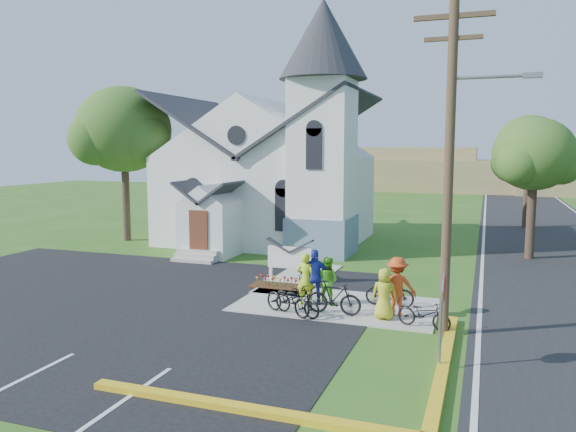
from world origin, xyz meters
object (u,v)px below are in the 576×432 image
at_px(bike_0, 288,299).
at_px(cyclist_3, 397,286).
at_px(bike_4, 424,314).
at_px(utility_pole, 452,153).
at_px(bike_1, 334,298).
at_px(stop_sign, 443,301).
at_px(bike_3, 390,292).
at_px(cyclist_1, 327,280).
at_px(cyclist_2, 315,277).
at_px(church_sign, 290,258).
at_px(cyclist_0, 306,279).
at_px(cyclist_4, 384,294).
at_px(bike_2, 297,300).

distance_m(bike_0, cyclist_3, 3.62).
xyz_separation_m(bike_0, bike_4, (4.41, 0.00, -0.06)).
relative_size(utility_pole, cyclist_3, 5.12).
xyz_separation_m(bike_0, cyclist_3, (3.41, 1.10, 0.46)).
xyz_separation_m(utility_pole, bike_1, (-3.65, 0.82, -4.79)).
height_order(bike_1, cyclist_3, cyclist_3).
bearing_deg(utility_pole, stop_sign, -88.51).
distance_m(cyclist_3, bike_3, 1.12).
relative_size(bike_0, cyclist_1, 1.15).
bearing_deg(cyclist_2, bike_4, 139.46).
xyz_separation_m(cyclist_1, cyclist_3, (2.53, -0.56, 0.13)).
distance_m(church_sign, cyclist_0, 3.52).
xyz_separation_m(stop_sign, cyclist_4, (-2.05, 3.54, -0.89)).
distance_m(bike_0, cyclist_4, 3.16).
bearing_deg(bike_4, bike_1, 98.07).
bearing_deg(utility_pole, bike_0, 176.62).
distance_m(bike_0, bike_3, 3.65).
relative_size(stop_sign, cyclist_4, 1.48).
bearing_deg(cyclist_0, cyclist_3, -179.74).
bearing_deg(stop_sign, cyclist_3, 112.93).
relative_size(church_sign, bike_0, 1.13).
distance_m(church_sign, bike_0, 4.67).
bearing_deg(cyclist_1, church_sign, -33.86).
relative_size(bike_0, cyclist_3, 1.00).
bearing_deg(bike_4, utility_pole, -96.35).
bearing_deg(utility_pole, bike_4, 155.68).
relative_size(cyclist_0, bike_1, 0.99).
xyz_separation_m(stop_sign, bike_1, (-3.72, 3.52, -1.17)).
xyz_separation_m(utility_pole, bike_4, (-0.66, 0.30, -4.90)).
relative_size(bike_2, bike_3, 1.11).
height_order(church_sign, bike_2, church_sign).
height_order(bike_3, cyclist_4, cyclist_4).
distance_m(stop_sign, bike_2, 5.81).
bearing_deg(cyclist_4, bike_3, -90.06).
distance_m(cyclist_0, cyclist_4, 3.00).
xyz_separation_m(cyclist_0, cyclist_3, (3.22, -0.20, 0.05)).
height_order(stop_sign, cyclist_4, stop_sign).
relative_size(church_sign, cyclist_3, 1.13).
bearing_deg(bike_2, bike_4, -67.45).
distance_m(bike_1, bike_4, 3.03).
height_order(bike_1, bike_2, bike_1).
relative_size(cyclist_2, bike_2, 1.04).
xyz_separation_m(utility_pole, bike_3, (-2.05, 2.35, -4.84)).
xyz_separation_m(bike_0, bike_2, (0.32, 0.00, -0.01)).
height_order(stop_sign, cyclist_0, stop_sign).
bearing_deg(cyclist_3, bike_4, 120.21).
distance_m(cyclist_0, cyclist_3, 3.23).
height_order(cyclist_2, bike_2, cyclist_2).
height_order(stop_sign, bike_2, stop_sign).
xyz_separation_m(bike_1, cyclist_2, (-0.93, 0.92, 0.42)).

